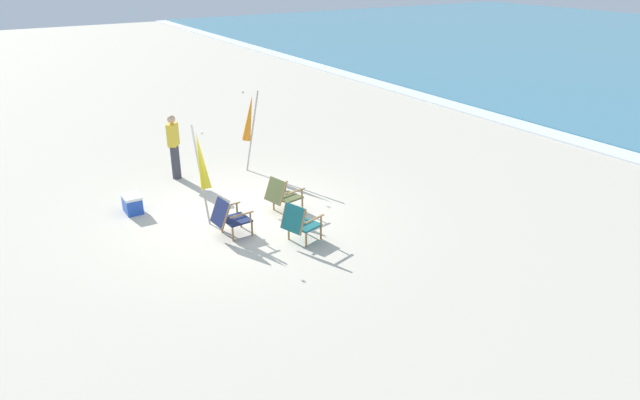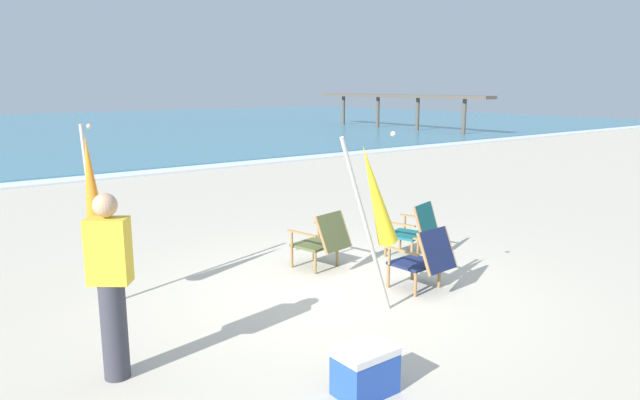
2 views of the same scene
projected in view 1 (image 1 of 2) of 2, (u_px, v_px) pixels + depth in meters
ground_plane at (240, 215)px, 12.36m from camera, size 80.00×80.00×0.00m
surf_band at (564, 136)px, 17.68m from camera, size 80.00×1.10×0.06m
beach_chair_far_center at (282, 194)px, 12.35m from camera, size 0.70×0.81×0.81m
beach_chair_front_left at (300, 222)px, 11.05m from camera, size 0.74×0.80×0.82m
beach_chair_back_left at (229, 216)px, 11.29m from camera, size 0.63×0.74×0.81m
umbrella_furled_yellow at (201, 162)px, 11.63m from camera, size 0.79×0.25×2.02m
umbrella_furled_orange at (249, 119)px, 14.48m from camera, size 0.24×0.52×2.09m
person_near_chairs at (174, 146)px, 14.11m from camera, size 0.39×0.37×1.63m
cooler_box at (132, 204)px, 12.44m from camera, size 0.49×0.35×0.40m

